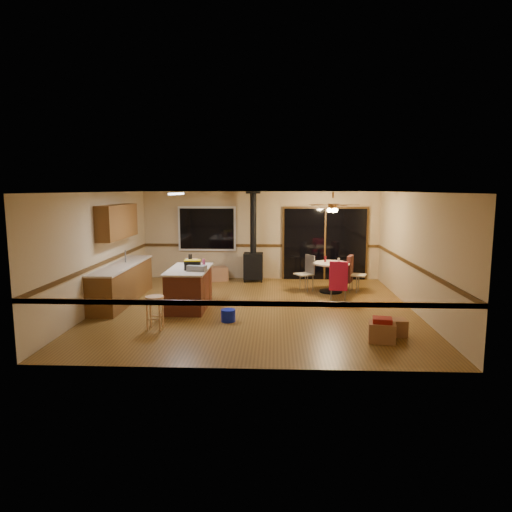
# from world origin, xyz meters

# --- Properties ---
(floor) EXTENTS (7.00, 7.00, 0.00)m
(floor) POSITION_xyz_m (0.00, 0.00, 0.00)
(floor) COLOR brown
(floor) RESTS_ON ground
(ceiling) EXTENTS (7.00, 7.00, 0.00)m
(ceiling) POSITION_xyz_m (0.00, 0.00, 2.60)
(ceiling) COLOR silver
(ceiling) RESTS_ON ground
(wall_back) EXTENTS (7.00, 0.00, 7.00)m
(wall_back) POSITION_xyz_m (0.00, 3.50, 1.30)
(wall_back) COLOR tan
(wall_back) RESTS_ON ground
(wall_front) EXTENTS (7.00, 0.00, 7.00)m
(wall_front) POSITION_xyz_m (0.00, -3.50, 1.30)
(wall_front) COLOR tan
(wall_front) RESTS_ON ground
(wall_left) EXTENTS (0.00, 7.00, 7.00)m
(wall_left) POSITION_xyz_m (-3.50, 0.00, 1.30)
(wall_left) COLOR tan
(wall_left) RESTS_ON ground
(wall_right) EXTENTS (0.00, 7.00, 7.00)m
(wall_right) POSITION_xyz_m (3.50, 0.00, 1.30)
(wall_right) COLOR tan
(wall_right) RESTS_ON ground
(chair_rail) EXTENTS (7.00, 7.00, 0.08)m
(chair_rail) POSITION_xyz_m (0.00, 0.00, 1.00)
(chair_rail) COLOR #462C11
(chair_rail) RESTS_ON ground
(window) EXTENTS (1.72, 0.10, 1.32)m
(window) POSITION_xyz_m (-1.60, 3.45, 1.50)
(window) COLOR black
(window) RESTS_ON ground
(sliding_door) EXTENTS (2.52, 0.10, 2.10)m
(sliding_door) POSITION_xyz_m (1.90, 3.45, 1.05)
(sliding_door) COLOR black
(sliding_door) RESTS_ON ground
(lower_cabinets) EXTENTS (0.60, 3.00, 0.86)m
(lower_cabinets) POSITION_xyz_m (-3.20, 0.50, 0.43)
(lower_cabinets) COLOR brown
(lower_cabinets) RESTS_ON ground
(countertop) EXTENTS (0.64, 3.04, 0.04)m
(countertop) POSITION_xyz_m (-3.20, 0.50, 0.88)
(countertop) COLOR #C5B199
(countertop) RESTS_ON lower_cabinets
(upper_cabinets) EXTENTS (0.35, 2.00, 0.80)m
(upper_cabinets) POSITION_xyz_m (-3.33, 0.70, 1.90)
(upper_cabinets) COLOR brown
(upper_cabinets) RESTS_ON ground
(kitchen_island) EXTENTS (0.88, 1.68, 0.90)m
(kitchen_island) POSITION_xyz_m (-1.50, 0.00, 0.45)
(kitchen_island) COLOR #502114
(kitchen_island) RESTS_ON ground
(wood_stove) EXTENTS (0.55, 0.50, 2.52)m
(wood_stove) POSITION_xyz_m (-0.20, 3.05, 0.73)
(wood_stove) COLOR black
(wood_stove) RESTS_ON ground
(ceiling_fan) EXTENTS (0.24, 0.24, 0.55)m
(ceiling_fan) POSITION_xyz_m (1.89, 1.72, 2.21)
(ceiling_fan) COLOR brown
(ceiling_fan) RESTS_ON ceiling
(fluorescent_strip) EXTENTS (0.10, 1.20, 0.04)m
(fluorescent_strip) POSITION_xyz_m (-1.80, 0.30, 2.56)
(fluorescent_strip) COLOR white
(fluorescent_strip) RESTS_ON ceiling
(toolbox_grey) EXTENTS (0.43, 0.29, 0.13)m
(toolbox_grey) POSITION_xyz_m (-1.26, -0.30, 0.96)
(toolbox_grey) COLOR slate
(toolbox_grey) RESTS_ON kitchen_island
(toolbox_black) EXTENTS (0.36, 0.20, 0.19)m
(toolbox_black) POSITION_xyz_m (-1.38, -0.17, 1.00)
(toolbox_black) COLOR black
(toolbox_black) RESTS_ON kitchen_island
(toolbox_yellow_lid) EXTENTS (0.36, 0.20, 0.03)m
(toolbox_yellow_lid) POSITION_xyz_m (-1.38, -0.17, 1.11)
(toolbox_yellow_lid) COLOR gold
(toolbox_yellow_lid) RESTS_ON toolbox_black
(box_on_island) EXTENTS (0.25, 0.31, 0.18)m
(box_on_island) POSITION_xyz_m (-1.44, 0.18, 0.99)
(box_on_island) COLOR #916140
(box_on_island) RESTS_ON kitchen_island
(bottle_dark) EXTENTS (0.10, 0.10, 0.29)m
(bottle_dark) POSITION_xyz_m (-1.50, 0.22, 1.05)
(bottle_dark) COLOR black
(bottle_dark) RESTS_ON kitchen_island
(bottle_pink) EXTENTS (0.08, 0.08, 0.20)m
(bottle_pink) POSITION_xyz_m (-1.18, 0.13, 1.00)
(bottle_pink) COLOR #D84C8C
(bottle_pink) RESTS_ON kitchen_island
(bottle_white) EXTENTS (0.06, 0.06, 0.16)m
(bottle_white) POSITION_xyz_m (-1.63, 0.47, 0.98)
(bottle_white) COLOR white
(bottle_white) RESTS_ON kitchen_island
(bar_stool) EXTENTS (0.40, 0.40, 0.64)m
(bar_stool) POSITION_xyz_m (-1.86, -1.61, 0.32)
(bar_stool) COLOR tan
(bar_stool) RESTS_ON floor
(blue_bucket) EXTENTS (0.38, 0.38, 0.25)m
(blue_bucket) POSITION_xyz_m (-0.51, -1.05, 0.12)
(blue_bucket) COLOR #0B19A3
(blue_bucket) RESTS_ON floor
(dining_table) EXTENTS (0.94, 0.94, 0.78)m
(dining_table) POSITION_xyz_m (1.89, 1.72, 0.53)
(dining_table) COLOR black
(dining_table) RESTS_ON ground
(glass_red) EXTENTS (0.06, 0.06, 0.16)m
(glass_red) POSITION_xyz_m (1.74, 1.82, 0.86)
(glass_red) COLOR #590C14
(glass_red) RESTS_ON dining_table
(glass_cream) EXTENTS (0.06, 0.06, 0.13)m
(glass_cream) POSITION_xyz_m (2.07, 1.67, 0.85)
(glass_cream) COLOR beige
(glass_cream) RESTS_ON dining_table
(chair_left) EXTENTS (0.55, 0.55, 0.51)m
(chair_left) POSITION_xyz_m (1.28, 1.88, 0.59)
(chair_left) COLOR tan
(chair_left) RESTS_ON ground
(chair_near) EXTENTS (0.49, 0.52, 0.70)m
(chair_near) POSITION_xyz_m (1.96, 0.84, 0.60)
(chair_near) COLOR tan
(chair_near) RESTS_ON ground
(chair_right) EXTENTS (0.57, 0.55, 0.70)m
(chair_right) POSITION_xyz_m (2.42, 1.83, 0.60)
(chair_right) COLOR tan
(chair_right) RESTS_ON ground
(box_under_window) EXTENTS (0.62, 0.56, 0.41)m
(box_under_window) POSITION_xyz_m (-1.23, 3.10, 0.20)
(box_under_window) COLOR #916140
(box_under_window) RESTS_ON floor
(box_corner_a) EXTENTS (0.51, 0.46, 0.35)m
(box_corner_a) POSITION_xyz_m (2.33, -2.17, 0.17)
(box_corner_a) COLOR #916140
(box_corner_a) RESTS_ON floor
(box_corner_b) EXTENTS (0.38, 0.33, 0.31)m
(box_corner_b) POSITION_xyz_m (2.66, -1.81, 0.15)
(box_corner_b) COLOR #916140
(box_corner_b) RESTS_ON floor
(box_small_red) EXTENTS (0.37, 0.32, 0.09)m
(box_small_red) POSITION_xyz_m (2.33, -2.17, 0.39)
(box_small_red) COLOR maroon
(box_small_red) RESTS_ON box_corner_a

